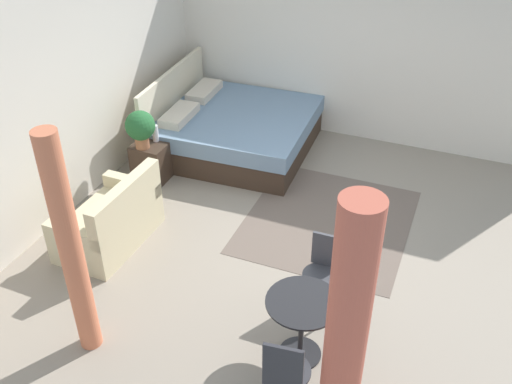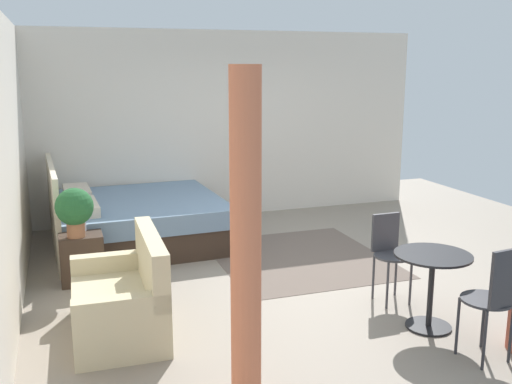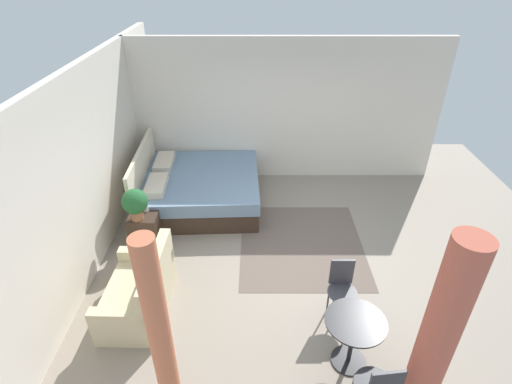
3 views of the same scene
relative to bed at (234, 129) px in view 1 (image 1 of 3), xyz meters
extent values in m
cube|color=gray|center=(-1.54, -1.64, -0.33)|extent=(8.31, 8.97, 0.02)
cube|color=silver|center=(-1.54, 1.35, 1.07)|extent=(8.31, 0.12, 2.77)
cube|color=silver|center=(1.11, -1.64, 1.07)|extent=(0.12, 5.97, 2.77)
cube|color=#66564C|center=(-1.24, -1.80, -0.31)|extent=(2.12, 1.95, 0.01)
cube|color=#38281E|center=(0.00, -0.07, -0.14)|extent=(2.06, 2.09, 0.35)
cube|color=slate|center=(0.00, -0.07, 0.15)|extent=(2.10, 2.13, 0.24)
cube|color=beige|center=(-0.04, 0.96, 0.24)|extent=(2.04, 0.15, 1.11)
cube|color=beige|center=(-0.46, 0.63, 0.33)|extent=(0.73, 0.35, 0.12)
cube|color=beige|center=(0.41, 0.67, 0.33)|extent=(0.73, 0.35, 0.12)
cube|color=beige|center=(-2.56, 0.47, -0.12)|extent=(1.24, 0.78, 0.38)
cube|color=beige|center=(-2.57, 0.17, 0.31)|extent=(1.23, 0.17, 0.48)
cube|color=beige|center=(-2.02, 0.46, 0.15)|extent=(0.16, 0.75, 0.16)
cube|color=beige|center=(-3.10, 0.49, 0.15)|extent=(0.16, 0.75, 0.16)
cube|color=#38281E|center=(-1.18, 0.70, -0.05)|extent=(0.41, 0.45, 0.53)
cylinder|color=#935B3D|center=(-1.28, 0.75, 0.29)|extent=(0.18, 0.18, 0.16)
sphere|color=#235B2D|center=(-1.28, 0.75, 0.53)|extent=(0.39, 0.39, 0.39)
cylinder|color=silver|center=(-1.06, 0.67, 0.33)|extent=(0.08, 0.08, 0.23)
cylinder|color=black|center=(-3.34, -2.13, -0.31)|extent=(0.40, 0.40, 0.02)
cylinder|color=black|center=(-3.34, -2.13, 0.01)|extent=(0.05, 0.05, 0.66)
cylinder|color=black|center=(-3.34, -2.13, 0.35)|extent=(0.66, 0.66, 0.02)
cylinder|color=#3F3F44|center=(-2.86, -2.00, -0.09)|extent=(0.02, 0.02, 0.46)
cylinder|color=#3F3F44|center=(-2.86, -2.26, -0.09)|extent=(0.02, 0.02, 0.46)
cylinder|color=#3F3F44|center=(-2.61, -2.00, -0.09)|extent=(0.02, 0.02, 0.46)
cylinder|color=#3F3F44|center=(-2.60, -2.25, -0.09)|extent=(0.02, 0.02, 0.46)
cylinder|color=#3F3F44|center=(-2.73, -2.13, 0.15)|extent=(0.37, 0.37, 0.02)
cube|color=#3F3F44|center=(-2.58, -2.12, 0.35)|extent=(0.03, 0.29, 0.38)
cylinder|color=#2D2D33|center=(-3.79, -2.32, -0.08)|extent=(0.02, 0.02, 0.48)
cylinder|color=#2D2D33|center=(-3.83, -2.05, -0.08)|extent=(0.02, 0.02, 0.48)
cylinder|color=#2D2D33|center=(-3.95, -2.20, 0.17)|extent=(0.44, 0.44, 0.02)
cube|color=#2D2D33|center=(-4.11, -2.22, 0.41)|extent=(0.07, 0.32, 0.45)
cylinder|color=#C15B47|center=(-3.95, -2.64, 0.82)|extent=(0.31, 0.31, 2.28)
cylinder|color=#D1704C|center=(-3.95, -0.24, 0.82)|extent=(0.20, 0.20, 2.28)
camera|label=1|loc=(-6.88, -3.12, 3.97)|focal=40.65mm
camera|label=2|loc=(-7.36, 0.86, 1.95)|focal=40.83mm
camera|label=3|loc=(-6.15, -1.07, 3.71)|focal=27.40mm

